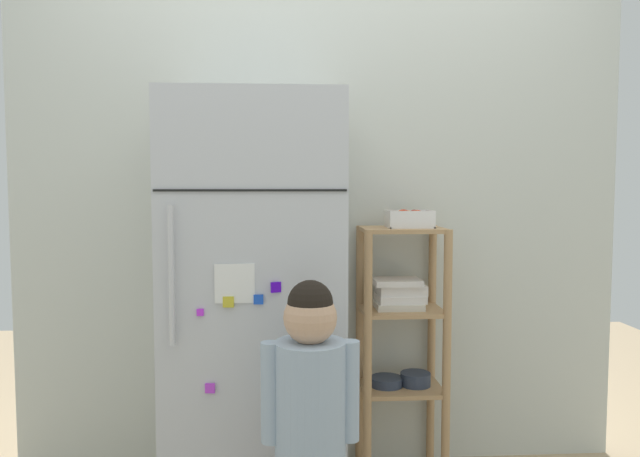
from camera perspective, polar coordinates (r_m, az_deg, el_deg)
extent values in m
cube|color=silver|center=(2.73, 0.07, -0.41)|extent=(2.75, 0.03, 2.14)
cube|color=silver|center=(2.44, -6.17, -6.88)|extent=(0.69, 0.57, 1.64)
cube|color=black|center=(2.11, -6.62, 3.64)|extent=(0.68, 0.01, 0.01)
cylinder|color=silver|center=(2.14, -14.00, -4.39)|extent=(0.02, 0.02, 0.49)
cube|color=white|center=(2.14, -8.14, -5.21)|extent=(0.14, 0.01, 0.14)
cube|color=#BB3ADB|center=(2.24, -10.45, -14.76)|extent=(0.04, 0.01, 0.03)
cube|color=#4B0CD1|center=(2.13, -4.23, -5.61)|extent=(0.04, 0.02, 0.04)
cube|color=#4D15C4|center=(2.21, -0.21, -13.16)|extent=(0.03, 0.01, 0.03)
cube|color=#C830EE|center=(2.17, -11.37, -7.85)|extent=(0.03, 0.01, 0.02)
cube|color=gold|center=(2.15, -8.73, -6.93)|extent=(0.04, 0.01, 0.04)
cube|color=#BF5A21|center=(2.18, -0.24, -11.29)|extent=(0.04, 0.02, 0.04)
cube|color=blue|center=(2.14, -5.89, -6.75)|extent=(0.03, 0.01, 0.03)
cylinder|color=#9EB2C6|center=(2.00, -0.93, -16.07)|extent=(0.23, 0.23, 0.38)
sphere|color=#9EB2C6|center=(2.01, -1.03, -10.51)|extent=(0.10, 0.10, 0.10)
sphere|color=tan|center=(1.92, -0.94, -8.50)|extent=(0.17, 0.17, 0.17)
sphere|color=black|center=(1.91, -0.94, -7.12)|extent=(0.15, 0.15, 0.15)
cylinder|color=#9EB2C6|center=(1.99, -4.71, -15.32)|extent=(0.06, 0.06, 0.33)
cylinder|color=#9EB2C6|center=(2.00, 2.83, -15.20)|extent=(0.06, 0.06, 0.33)
cylinder|color=tan|center=(2.54, 4.56, -12.63)|extent=(0.04, 0.04, 1.10)
cylinder|color=tan|center=(2.61, 11.99, -12.27)|extent=(0.04, 0.04, 1.10)
cylinder|color=tan|center=(2.79, 3.80, -11.12)|extent=(0.04, 0.04, 1.10)
cylinder|color=tan|center=(2.85, 10.58, -10.85)|extent=(0.04, 0.04, 1.10)
cube|color=tan|center=(2.60, 7.87, -0.10)|extent=(0.35, 0.27, 0.02)
cube|color=tan|center=(2.64, 7.79, -7.74)|extent=(0.35, 0.27, 0.02)
cube|color=tan|center=(2.74, 7.72, -14.80)|extent=(0.35, 0.27, 0.02)
cube|color=silver|center=(2.64, 7.49, -7.26)|extent=(0.20, 0.16, 0.03)
cube|color=white|center=(2.64, 7.65, -6.57)|extent=(0.21, 0.17, 0.03)
cube|color=white|center=(2.64, 7.72, -5.74)|extent=(0.21, 0.16, 0.04)
cube|color=white|center=(2.62, 7.33, -5.06)|extent=(0.20, 0.16, 0.03)
cylinder|color=#2D384C|center=(2.72, 6.35, -14.31)|extent=(0.14, 0.14, 0.04)
cylinder|color=#2D384C|center=(2.74, 9.09, -14.00)|extent=(0.13, 0.13, 0.06)
cube|color=white|center=(2.60, 8.52, 0.16)|extent=(0.19, 0.15, 0.01)
cube|color=white|center=(2.53, 8.86, 0.82)|extent=(0.19, 0.01, 0.07)
cube|color=white|center=(2.66, 8.21, 0.99)|extent=(0.19, 0.01, 0.07)
cube|color=white|center=(2.58, 6.49, 0.91)|extent=(0.01, 0.15, 0.07)
cube|color=white|center=(2.62, 10.53, 0.91)|extent=(0.01, 0.15, 0.07)
sphere|color=maroon|center=(2.61, 9.01, 1.02)|extent=(0.07, 0.07, 0.07)
sphere|color=red|center=(2.58, 9.24, 0.99)|extent=(0.07, 0.07, 0.07)
sphere|color=red|center=(2.57, 7.97, 1.02)|extent=(0.07, 0.07, 0.07)
sphere|color=orange|center=(2.61, 8.32, 0.99)|extent=(0.07, 0.07, 0.07)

